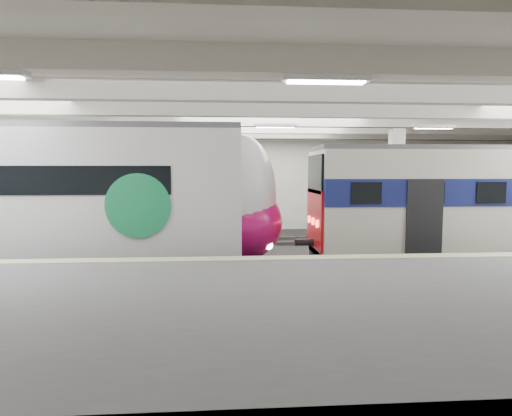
{
  "coord_description": "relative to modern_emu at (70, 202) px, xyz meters",
  "views": [
    {
      "loc": [
        -1.81,
        -13.77,
        3.3
      ],
      "look_at": [
        -0.77,
        1.0,
        2.0
      ],
      "focal_mm": 30.0,
      "sensor_mm": 36.0,
      "label": 1
    }
  ],
  "objects": [
    {
      "name": "station_hall",
      "position": [
        6.73,
        -1.74,
        0.93
      ],
      "size": [
        36.0,
        24.0,
        5.75
      ],
      "color": "black",
      "rests_on": "ground"
    },
    {
      "name": "modern_emu",
      "position": [
        0.0,
        0.0,
        0.0
      ],
      "size": [
        14.73,
        3.04,
        4.71
      ],
      "color": "silver",
      "rests_on": "ground"
    },
    {
      "name": "older_rer",
      "position": [
        13.88,
        0.0,
        -0.16
      ],
      "size": [
        12.26,
        2.71,
        4.1
      ],
      "color": "beige",
      "rests_on": "ground"
    },
    {
      "name": "far_train",
      "position": [
        -1.27,
        5.5,
        0.05
      ],
      "size": [
        14.4,
        3.01,
        4.57
      ],
      "rotation": [
        0.0,
        0.0,
        0.01
      ],
      "color": "silver",
      "rests_on": "ground"
    }
  ]
}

